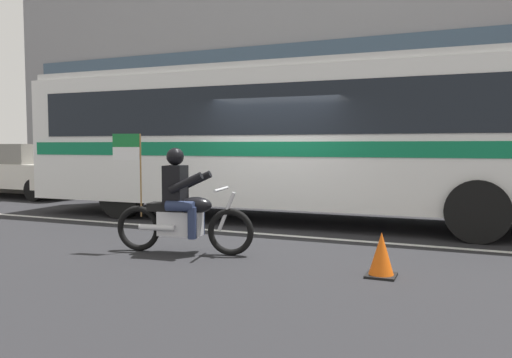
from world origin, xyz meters
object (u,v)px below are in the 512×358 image
Objects in this scene: transit_bus at (303,132)px; motorcycle_with_rider at (182,209)px; parked_hatchback_downstreet at (21,169)px; fire_hydrant at (178,182)px; traffic_cone at (381,256)px.

transit_bus is 3.99m from motorcycle_with_rider.
motorcycle_with_rider is 0.47× the size of parked_hatchback_downstreet.
motorcycle_with_rider reaches higher than parked_hatchback_downstreet.
motorcycle_with_rider reaches higher than fire_hydrant.
transit_bus reaches higher than fire_hydrant.
transit_bus is 2.69× the size of parked_hatchback_downstreet.
traffic_cone is (11.90, -5.34, -0.59)m from parked_hatchback_downstreet.
parked_hatchback_downstreet is 5.17m from fire_hydrant.
transit_bus is 4.83m from traffic_cone.
transit_bus is 22.36× the size of traffic_cone.
parked_hatchback_downstreet is at bearing 150.22° from motorcycle_with_rider.
parked_hatchback_downstreet is 13.06m from traffic_cone.
motorcycle_with_rider is 2.98m from traffic_cone.
motorcycle_with_rider is at bearing -29.78° from parked_hatchback_downstreet.
fire_hydrant is 9.39m from traffic_cone.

